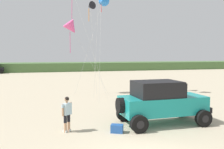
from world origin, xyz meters
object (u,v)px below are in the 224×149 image
object	(u,v)px
jeep	(161,101)
kite_green_box	(72,28)
cooler_box	(117,129)
person_watching	(67,112)
kite_orange_streamer	(90,6)
kite_white_parafoil	(103,1)

from	to	relation	value
jeep	kite_green_box	xyz separation A→B (m)	(-3.43, 11.01, 4.83)
cooler_box	kite_green_box	world-z (taller)	kite_green_box
person_watching	cooler_box	distance (m)	2.46
kite_green_box	kite_orange_streamer	size ratio (longest dim) A/B	0.81
jeep	kite_green_box	distance (m)	12.50
kite_white_parafoil	person_watching	bearing A→B (deg)	-111.11
jeep	kite_orange_streamer	bearing A→B (deg)	98.75
kite_white_parafoil	kite_orange_streamer	bearing A→B (deg)	-158.82
cooler_box	kite_white_parafoil	bearing A→B (deg)	105.41
person_watching	jeep	bearing A→B (deg)	0.17
kite_green_box	person_watching	bearing A→B (deg)	-97.38
kite_green_box	kite_white_parafoil	bearing A→B (deg)	9.09
kite_white_parafoil	kite_green_box	bearing A→B (deg)	-170.91
cooler_box	kite_orange_streamer	distance (m)	14.17
person_watching	kite_white_parafoil	xyz separation A→B (m)	(4.44, 11.50, 7.76)
jeep	kite_orange_streamer	world-z (taller)	kite_orange_streamer
kite_white_parafoil	kite_orange_streamer	size ratio (longest dim) A/B	1.11
jeep	kite_white_parafoil	bearing A→B (deg)	92.08
person_watching	kite_white_parafoil	distance (m)	14.57
kite_green_box	kite_orange_streamer	bearing A→B (deg)	-0.40
kite_orange_streamer	jeep	bearing A→B (deg)	-81.25
kite_white_parafoil	kite_orange_streamer	xyz separation A→B (m)	(-1.28, -0.49, -0.64)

